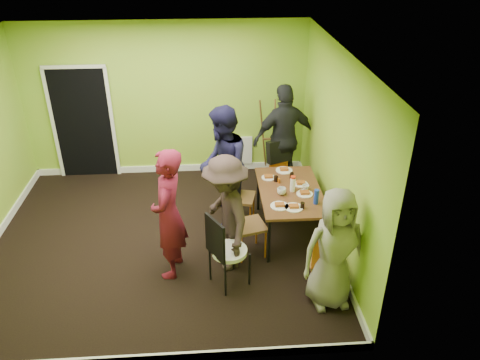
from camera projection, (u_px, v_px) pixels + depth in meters
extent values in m
plane|color=black|center=(163.00, 240.00, 7.03)|extent=(5.00, 5.00, 0.00)
cube|color=#9BBB30|center=(166.00, 101.00, 8.32)|extent=(5.00, 0.04, 2.80)
cube|color=#9BBB30|center=(133.00, 262.00, 4.39)|extent=(5.00, 0.04, 2.80)
cube|color=#9BBB30|center=(335.00, 151.00, 6.51)|extent=(0.04, 4.50, 2.80)
cube|color=white|center=(144.00, 53.00, 5.68)|extent=(5.00, 4.50, 0.04)
cube|color=black|center=(83.00, 124.00, 8.38)|extent=(1.00, 0.05, 2.04)
cube|color=white|center=(239.00, 150.00, 8.85)|extent=(0.50, 0.04, 0.55)
cylinder|color=black|center=(269.00, 241.00, 6.41)|extent=(0.04, 0.04, 0.71)
cylinder|color=black|center=(325.00, 239.00, 6.46)|extent=(0.04, 0.04, 0.71)
cylinder|color=black|center=(258.00, 191.00, 7.62)|extent=(0.04, 0.04, 0.71)
cylinder|color=black|center=(306.00, 189.00, 7.67)|extent=(0.04, 0.04, 0.71)
cube|color=brown|center=(290.00, 191.00, 6.86)|extent=(0.90, 1.50, 0.04)
cylinder|color=#BF5C12|center=(232.00, 203.00, 7.51)|extent=(0.03, 0.03, 0.46)
cylinder|color=#BF5C12|center=(228.00, 215.00, 7.21)|extent=(0.03, 0.03, 0.46)
cylinder|color=#BF5C12|center=(254.00, 205.00, 7.46)|extent=(0.03, 0.03, 0.46)
cylinder|color=#BF5C12|center=(250.00, 217.00, 7.16)|extent=(0.03, 0.03, 0.46)
cube|color=brown|center=(241.00, 197.00, 7.22)|extent=(0.50, 0.50, 0.04)
cube|color=#BF5C12|center=(228.00, 181.00, 7.12)|extent=(0.12, 0.39, 0.52)
cylinder|color=#BF5C12|center=(233.00, 235.00, 6.75)|extent=(0.03, 0.03, 0.47)
cylinder|color=#BF5C12|center=(241.00, 249.00, 6.45)|extent=(0.03, 0.03, 0.47)
cylinder|color=#BF5C12|center=(256.00, 230.00, 6.85)|extent=(0.03, 0.03, 0.47)
cylinder|color=#BF5C12|center=(265.00, 244.00, 6.56)|extent=(0.03, 0.03, 0.47)
cube|color=brown|center=(249.00, 225.00, 6.54)|extent=(0.52, 0.52, 0.04)
cube|color=#BF5C12|center=(236.00, 211.00, 6.34)|extent=(0.13, 0.39, 0.53)
cylinder|color=#BF5C12|center=(286.00, 180.00, 8.24)|extent=(0.02, 0.02, 0.43)
cylinder|color=#BF5C12|center=(270.00, 184.00, 8.11)|extent=(0.02, 0.02, 0.43)
cylinder|color=#BF5C12|center=(296.00, 188.00, 7.98)|extent=(0.02, 0.02, 0.43)
cylinder|color=#BF5C12|center=(280.00, 192.00, 7.85)|extent=(0.02, 0.02, 0.43)
cube|color=brown|center=(284.00, 175.00, 7.94)|extent=(0.50, 0.50, 0.04)
cube|color=#BF5C12|center=(279.00, 157.00, 7.96)|extent=(0.35, 0.17, 0.48)
cylinder|color=#BF5C12|center=(311.00, 282.00, 5.89)|extent=(0.03, 0.03, 0.44)
cylinder|color=#BF5C12|center=(338.00, 282.00, 5.88)|extent=(0.03, 0.03, 0.44)
cylinder|color=#BF5C12|center=(308.00, 265.00, 6.18)|extent=(0.03, 0.03, 0.44)
cylinder|color=#BF5C12|center=(334.00, 265.00, 6.17)|extent=(0.03, 0.03, 0.44)
cube|color=brown|center=(324.00, 260.00, 5.92)|extent=(0.43, 0.43, 0.04)
cube|color=#BF5C12|center=(328.00, 252.00, 5.63)|extent=(0.38, 0.07, 0.49)
cylinder|color=black|center=(210.00, 265.00, 6.15)|extent=(0.03, 0.03, 0.49)
cylinder|color=black|center=(225.00, 280.00, 5.88)|extent=(0.03, 0.03, 0.49)
cylinder|color=black|center=(234.00, 255.00, 6.33)|extent=(0.03, 0.03, 0.49)
cylinder|color=black|center=(250.00, 269.00, 6.06)|extent=(0.03, 0.03, 0.49)
cylinder|color=white|center=(229.00, 251.00, 5.98)|extent=(0.46, 0.46, 0.05)
cube|color=black|center=(215.00, 239.00, 5.74)|extent=(0.24, 0.38, 0.55)
cylinder|color=brown|center=(263.00, 136.00, 8.60)|extent=(0.21, 0.35, 1.50)
cylinder|color=brown|center=(284.00, 135.00, 8.62)|extent=(0.21, 0.35, 1.50)
cylinder|color=brown|center=(275.00, 141.00, 8.42)|extent=(0.03, 0.34, 1.46)
cube|color=brown|center=(274.00, 139.00, 8.59)|extent=(0.40, 0.03, 0.03)
cylinder|color=white|center=(269.00, 178.00, 7.17)|extent=(0.22, 0.22, 0.01)
cylinder|color=white|center=(280.00, 206.00, 6.46)|extent=(0.26, 0.26, 0.01)
cylinder|color=white|center=(284.00, 170.00, 7.38)|extent=(0.26, 0.26, 0.01)
cylinder|color=white|center=(294.00, 208.00, 6.42)|extent=(0.26, 0.26, 0.01)
cylinder|color=white|center=(301.00, 184.00, 7.00)|extent=(0.22, 0.22, 0.01)
cylinder|color=white|center=(305.00, 194.00, 6.75)|extent=(0.24, 0.24, 0.01)
cylinder|color=white|center=(293.00, 185.00, 6.78)|extent=(0.08, 0.08, 0.21)
cylinder|color=#1632A9|center=(316.00, 197.00, 6.47)|extent=(0.07, 0.07, 0.22)
cylinder|color=#BF5C12|center=(279.00, 181.00, 7.02)|extent=(0.04, 0.04, 0.08)
cylinder|color=black|center=(276.00, 179.00, 7.07)|extent=(0.07, 0.07, 0.09)
cylinder|color=black|center=(292.00, 176.00, 7.14)|extent=(0.06, 0.06, 0.10)
cylinder|color=black|center=(302.00, 205.00, 6.40)|extent=(0.06, 0.06, 0.09)
imported|color=white|center=(282.00, 191.00, 6.72)|extent=(0.13, 0.13, 0.10)
imported|color=white|center=(306.00, 188.00, 6.82)|extent=(0.10, 0.10, 0.09)
imported|color=maroon|center=(169.00, 215.00, 5.99)|extent=(0.53, 0.72, 1.81)
imported|color=#161535|center=(223.00, 167.00, 7.05)|extent=(0.75, 0.95, 1.90)
imported|color=#302420|center=(226.00, 214.00, 6.14)|extent=(0.89, 1.20, 1.66)
imported|color=black|center=(284.00, 138.00, 7.99)|extent=(1.20, 0.74, 1.90)
imported|color=gray|center=(334.00, 249.00, 5.53)|extent=(0.83, 0.59, 1.60)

